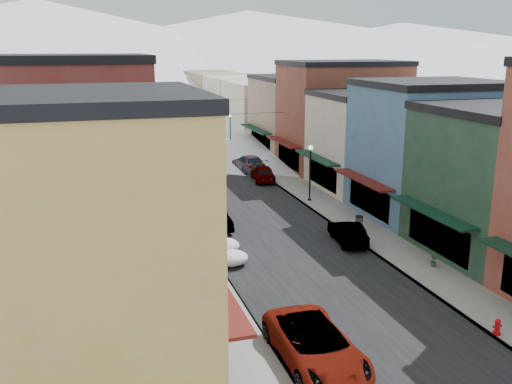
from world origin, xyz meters
TOP-DOWN VIEW (x-y plane):
  - road at (0.00, 60.00)m, footprint 10.00×160.00m
  - sidewalk_left at (-6.60, 60.00)m, footprint 3.20×160.00m
  - sidewalk_right at (6.60, 60.00)m, footprint 3.20×160.00m
  - curb_left at (-5.05, 60.00)m, footprint 0.10×160.00m
  - curb_right at (5.05, 60.00)m, footprint 0.10×160.00m
  - bldg_l_yellow at (-13.19, 4.00)m, footprint 11.30×8.70m
  - bldg_l_cream at (-13.19, 12.50)m, footprint 11.30×8.20m
  - bldg_l_brick_near at (-13.69, 20.50)m, footprint 12.30×8.20m
  - bldg_l_grayblue at (-13.19, 29.00)m, footprint 11.30×9.20m
  - bldg_l_brick_far at (-14.19, 38.00)m, footprint 13.30×9.20m
  - bldg_l_tan at (-13.19, 48.00)m, footprint 11.30×11.20m
  - bldg_r_green at (13.19, 12.00)m, footprint 11.30×9.20m
  - bldg_r_blue at (13.19, 21.00)m, footprint 11.30×9.20m
  - bldg_r_cream at (13.69, 30.00)m, footprint 12.30×9.20m
  - bldg_r_brick_far at (14.19, 39.00)m, footprint 13.30×9.20m
  - bldg_r_tan at (13.19, 49.00)m, footprint 11.30×11.20m
  - distant_blocks at (0.00, 83.00)m, footprint 34.00×55.00m
  - mountain_ridge at (-19.47, 277.18)m, footprint 670.00×340.00m
  - overhead_cables at (0.00, 47.50)m, footprint 16.40×15.04m
  - car_white_suv at (-3.66, 3.00)m, footprint 3.01×6.45m
  - car_silver_sedan at (-3.73, 23.21)m, footprint 1.83×4.14m
  - car_dark_hatch at (-3.66, 22.50)m, footprint 2.03×4.99m
  - car_silver_wagon at (-3.72, 40.92)m, footprint 2.44×5.71m
  - car_green_sedan at (4.30, 16.50)m, footprint 2.17×4.68m
  - car_gray_suv at (4.30, 35.57)m, footprint 2.57×5.01m
  - car_black_sedan at (4.30, 40.50)m, footprint 2.68×6.02m
  - car_lane_silver at (-2.03, 47.00)m, footprint 2.15×5.05m
  - car_lane_white at (2.09, 66.21)m, footprint 3.11×5.75m
  - fire_hydrant at (5.22, 2.71)m, footprint 0.46×0.34m
  - trash_can at (6.24, 18.63)m, footprint 0.57×0.57m
  - streetlamp_near at (5.80, 27.03)m, footprint 0.40×0.40m
  - streetlamp_far at (5.20, 52.10)m, footprint 0.38×0.38m
  - planter_far at (7.22, 10.80)m, footprint 0.42×0.42m
  - snow_pile_near at (-4.28, 14.97)m, footprint 2.17×2.54m
  - snow_pile_mid at (-4.28, 17.16)m, footprint 2.27×2.60m
  - snow_pile_far at (-4.88, 42.01)m, footprint 2.27×2.60m

SIDE VIEW (x-z plane):
  - road at x=0.00m, z-range 0.00..0.01m
  - sidewalk_left at x=-6.60m, z-range 0.00..0.15m
  - sidewalk_right at x=6.60m, z-range 0.00..0.15m
  - curb_left at x=-5.05m, z-range 0.00..0.15m
  - curb_right at x=5.05m, z-range 0.00..0.15m
  - snow_pile_near at x=-4.28m, z-range -0.02..0.90m
  - snow_pile_far at x=-4.88m, z-range -0.02..0.94m
  - snow_pile_mid at x=-4.28m, z-range -0.02..0.94m
  - planter_far at x=7.22m, z-range 0.15..0.82m
  - fire_hydrant at x=5.22m, z-range 0.12..0.90m
  - trash_can at x=6.24m, z-range 0.16..1.13m
  - car_silver_sedan at x=-3.73m, z-range 0.00..1.38m
  - car_green_sedan at x=4.30m, z-range 0.00..1.49m
  - car_lane_white at x=2.09m, z-range 0.00..1.53m
  - car_dark_hatch at x=-3.66m, z-range 0.00..1.61m
  - car_gray_suv at x=4.30m, z-range 0.00..1.63m
  - car_silver_wagon at x=-3.72m, z-range 0.00..1.64m
  - car_lane_silver at x=-2.03m, z-range 0.00..1.70m
  - car_black_sedan at x=4.30m, z-range 0.00..1.72m
  - car_white_suv at x=-3.66m, z-range 0.00..1.79m
  - streetlamp_far at x=5.20m, z-range 0.75..5.37m
  - streetlamp_near at x=5.80m, z-range 0.77..5.53m
  - distant_blocks at x=0.00m, z-range 0.00..8.00m
  - bldg_r_cream at x=13.69m, z-range 0.01..9.01m
  - bldg_l_grayblue at x=-13.19m, z-range 0.01..9.01m
  - bldg_r_tan at x=13.19m, z-range 0.01..9.51m
  - bldg_r_green at x=13.19m, z-range 0.01..9.51m
  - bldg_l_cream at x=-13.19m, z-range 0.01..9.51m
  - bldg_l_tan at x=-13.19m, z-range 0.01..10.01m
  - bldg_r_blue at x=13.19m, z-range 0.01..10.51m
  - bldg_l_brick_far at x=-14.19m, z-range 0.01..11.01m
  - bldg_r_brick_far at x=14.19m, z-range 0.01..11.51m
  - bldg_l_yellow at x=-13.19m, z-range 0.01..11.51m
  - overhead_cables at x=0.00m, z-range 6.18..6.22m
  - bldg_l_brick_near at x=-13.69m, z-range 0.01..12.51m
  - mountain_ridge at x=-19.47m, z-range -2.64..31.36m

